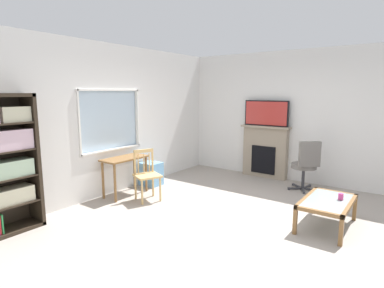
{
  "coord_description": "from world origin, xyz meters",
  "views": [
    {
      "loc": [
        -3.92,
        -2.09,
        1.9
      ],
      "look_at": [
        0.19,
        0.89,
        1.06
      ],
      "focal_mm": 29.18,
      "sensor_mm": 36.0,
      "label": 1
    }
  ],
  "objects_px": {
    "fireplace": "(265,151)",
    "desk_under_window": "(125,164)",
    "wooden_chair": "(147,175)",
    "office_chair": "(306,163)",
    "plastic_drawer_unit": "(151,174)",
    "tv": "(266,113)",
    "coffee_table": "(327,203)",
    "sippy_cup": "(341,197)"
  },
  "relations": [
    {
      "from": "fireplace",
      "to": "desk_under_window",
      "type": "bearing_deg",
      "value": 149.72
    },
    {
      "from": "wooden_chair",
      "to": "desk_under_window",
      "type": "bearing_deg",
      "value": 94.25
    },
    {
      "from": "wooden_chair",
      "to": "office_chair",
      "type": "xyz_separation_m",
      "value": [
        2.17,
        -2.14,
        0.09
      ]
    },
    {
      "from": "desk_under_window",
      "to": "fireplace",
      "type": "distance_m",
      "value": 3.16
    },
    {
      "from": "plastic_drawer_unit",
      "to": "office_chair",
      "type": "relative_size",
      "value": 0.48
    },
    {
      "from": "desk_under_window",
      "to": "tv",
      "type": "relative_size",
      "value": 0.87
    },
    {
      "from": "tv",
      "to": "coffee_table",
      "type": "bearing_deg",
      "value": -137.97
    },
    {
      "from": "desk_under_window",
      "to": "plastic_drawer_unit",
      "type": "bearing_deg",
      "value": 3.86
    },
    {
      "from": "office_chair",
      "to": "sippy_cup",
      "type": "relative_size",
      "value": 11.11
    },
    {
      "from": "office_chair",
      "to": "coffee_table",
      "type": "relative_size",
      "value": 0.96
    },
    {
      "from": "fireplace",
      "to": "office_chair",
      "type": "distance_m",
      "value": 1.18
    },
    {
      "from": "wooden_chair",
      "to": "coffee_table",
      "type": "distance_m",
      "value": 2.96
    },
    {
      "from": "desk_under_window",
      "to": "fireplace",
      "type": "bearing_deg",
      "value": -30.28
    },
    {
      "from": "wooden_chair",
      "to": "office_chair",
      "type": "bearing_deg",
      "value": -44.5
    },
    {
      "from": "tv",
      "to": "office_chair",
      "type": "relative_size",
      "value": 1.0
    },
    {
      "from": "sippy_cup",
      "to": "wooden_chair",
      "type": "bearing_deg",
      "value": 104.6
    },
    {
      "from": "fireplace",
      "to": "coffee_table",
      "type": "distance_m",
      "value": 2.72
    },
    {
      "from": "plastic_drawer_unit",
      "to": "coffee_table",
      "type": "height_order",
      "value": "plastic_drawer_unit"
    },
    {
      "from": "tv",
      "to": "office_chair",
      "type": "xyz_separation_m",
      "value": [
        -0.5,
        -1.06,
        -0.89
      ]
    },
    {
      "from": "desk_under_window",
      "to": "plastic_drawer_unit",
      "type": "xyz_separation_m",
      "value": [
        0.74,
        0.05,
        -0.35
      ]
    },
    {
      "from": "office_chair",
      "to": "plastic_drawer_unit",
      "type": "bearing_deg",
      "value": 118.57
    },
    {
      "from": "office_chair",
      "to": "desk_under_window",
      "type": "bearing_deg",
      "value": 129.82
    },
    {
      "from": "wooden_chair",
      "to": "office_chair",
      "type": "relative_size",
      "value": 0.9
    },
    {
      "from": "wooden_chair",
      "to": "sippy_cup",
      "type": "height_order",
      "value": "wooden_chair"
    },
    {
      "from": "wooden_chair",
      "to": "sippy_cup",
      "type": "relative_size",
      "value": 10.0
    },
    {
      "from": "fireplace",
      "to": "tv",
      "type": "relative_size",
      "value": 1.17
    },
    {
      "from": "office_chair",
      "to": "coffee_table",
      "type": "xyz_separation_m",
      "value": [
        -1.5,
        -0.74,
        -0.21
      ]
    },
    {
      "from": "sippy_cup",
      "to": "tv",
      "type": "bearing_deg",
      "value": 45.94
    },
    {
      "from": "desk_under_window",
      "to": "tv",
      "type": "height_order",
      "value": "tv"
    },
    {
      "from": "wooden_chair",
      "to": "fireplace",
      "type": "height_order",
      "value": "fireplace"
    },
    {
      "from": "desk_under_window",
      "to": "coffee_table",
      "type": "bearing_deg",
      "value": -78.13
    },
    {
      "from": "sippy_cup",
      "to": "desk_under_window",
      "type": "bearing_deg",
      "value": 103.13
    },
    {
      "from": "tv",
      "to": "office_chair",
      "type": "height_order",
      "value": "tv"
    },
    {
      "from": "tv",
      "to": "coffee_table",
      "type": "height_order",
      "value": "tv"
    },
    {
      "from": "sippy_cup",
      "to": "coffee_table",
      "type": "bearing_deg",
      "value": 127.46
    },
    {
      "from": "fireplace",
      "to": "sippy_cup",
      "type": "bearing_deg",
      "value": -134.34
    },
    {
      "from": "desk_under_window",
      "to": "office_chair",
      "type": "bearing_deg",
      "value": -50.18
    },
    {
      "from": "desk_under_window",
      "to": "sippy_cup",
      "type": "relative_size",
      "value": 9.66
    },
    {
      "from": "desk_under_window",
      "to": "wooden_chair",
      "type": "height_order",
      "value": "wooden_chair"
    },
    {
      "from": "wooden_chair",
      "to": "plastic_drawer_unit",
      "type": "relative_size",
      "value": 1.88
    },
    {
      "from": "fireplace",
      "to": "coffee_table",
      "type": "xyz_separation_m",
      "value": [
        -2.02,
        -1.8,
        -0.24
      ]
    },
    {
      "from": "office_chair",
      "to": "sippy_cup",
      "type": "height_order",
      "value": "office_chair"
    }
  ]
}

